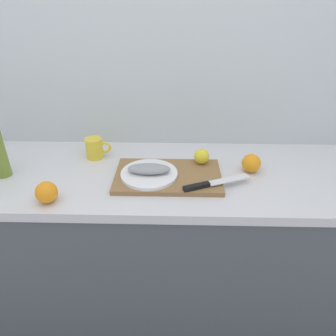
% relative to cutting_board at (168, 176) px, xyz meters
% --- Properties ---
extents(ground_plane, '(12.00, 12.00, 0.00)m').
position_rel_cutting_board_xyz_m(ground_plane, '(-0.07, 0.05, -0.91)').
color(ground_plane, slate).
extents(back_wall, '(3.20, 0.05, 2.50)m').
position_rel_cutting_board_xyz_m(back_wall, '(-0.07, 0.37, 0.34)').
color(back_wall, silver).
rests_on(back_wall, ground_plane).
extents(kitchen_counter, '(2.00, 0.60, 0.90)m').
position_rel_cutting_board_xyz_m(kitchen_counter, '(-0.07, 0.05, -0.46)').
color(kitchen_counter, '#4C5159').
rests_on(kitchen_counter, ground_plane).
extents(cutting_board, '(0.45, 0.27, 0.02)m').
position_rel_cutting_board_xyz_m(cutting_board, '(0.00, 0.00, 0.00)').
color(cutting_board, olive).
rests_on(cutting_board, kitchen_counter).
extents(white_plate, '(0.24, 0.24, 0.01)m').
position_rel_cutting_board_xyz_m(white_plate, '(-0.08, -0.01, 0.02)').
color(white_plate, white).
rests_on(white_plate, cutting_board).
extents(fish_fillet, '(0.18, 0.08, 0.04)m').
position_rel_cutting_board_xyz_m(fish_fillet, '(-0.08, -0.01, 0.04)').
color(fish_fillet, gray).
rests_on(fish_fillet, white_plate).
extents(chef_knife, '(0.28, 0.14, 0.02)m').
position_rel_cutting_board_xyz_m(chef_knife, '(0.16, -0.09, 0.02)').
color(chef_knife, silver).
rests_on(chef_knife, cutting_board).
extents(lemon_0, '(0.07, 0.07, 0.07)m').
position_rel_cutting_board_xyz_m(lemon_0, '(0.15, 0.10, 0.04)').
color(lemon_0, yellow).
rests_on(lemon_0, cutting_board).
extents(coffee_mug_0, '(0.12, 0.08, 0.10)m').
position_rel_cutting_board_xyz_m(coffee_mug_0, '(-0.35, 0.18, 0.04)').
color(coffee_mug_0, yellow).
rests_on(coffee_mug_0, kitchen_counter).
extents(orange_0, '(0.08, 0.08, 0.08)m').
position_rel_cutting_board_xyz_m(orange_0, '(0.36, 0.07, 0.03)').
color(orange_0, orange).
rests_on(orange_0, kitchen_counter).
extents(orange_1, '(0.08, 0.08, 0.08)m').
position_rel_cutting_board_xyz_m(orange_1, '(-0.45, -0.18, 0.03)').
color(orange_1, orange).
rests_on(orange_1, kitchen_counter).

